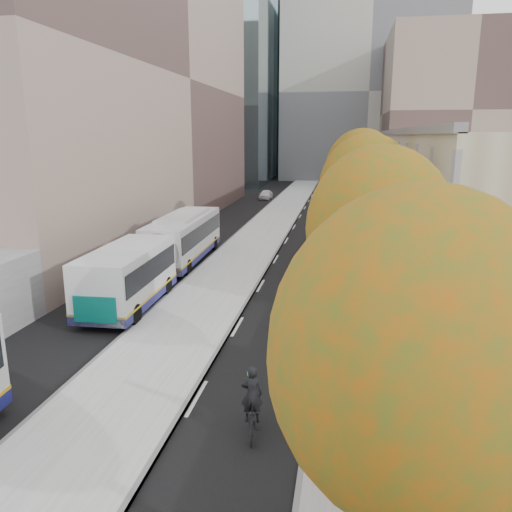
% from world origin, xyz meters
% --- Properties ---
extents(bus_platform, '(4.25, 150.00, 0.15)m').
position_xyz_m(bus_platform, '(-3.88, 35.00, 0.07)').
color(bus_platform, '#AFAFAF').
rests_on(bus_platform, ground).
extents(sidewalk, '(4.75, 150.00, 0.08)m').
position_xyz_m(sidewalk, '(4.12, 35.00, 0.04)').
color(sidewalk, gray).
rests_on(sidewalk, ground).
extents(building_tan, '(18.00, 92.00, 8.00)m').
position_xyz_m(building_tan, '(15.50, 64.00, 4.00)').
color(building_tan, tan).
rests_on(building_tan, ground).
extents(building_midrise, '(24.00, 46.00, 25.00)m').
position_xyz_m(building_midrise, '(-22.50, 41.00, 12.50)').
color(building_midrise, gray).
rests_on(building_midrise, ground).
extents(building_far_block, '(30.00, 18.00, 30.00)m').
position_xyz_m(building_far_block, '(6.00, 96.00, 15.00)').
color(building_far_block, '#A6A397').
rests_on(building_far_block, ground).
extents(bus_shelter, '(1.90, 4.40, 2.53)m').
position_xyz_m(bus_shelter, '(5.69, 10.96, 2.19)').
color(bus_shelter, '#383A3F').
rests_on(bus_shelter, sidewalk).
extents(tree_b, '(4.00, 4.00, 6.97)m').
position_xyz_m(tree_b, '(3.60, 5.00, 5.04)').
color(tree_b, black).
rests_on(tree_b, sidewalk).
extents(tree_c, '(4.20, 4.20, 7.28)m').
position_xyz_m(tree_c, '(3.60, 13.00, 5.25)').
color(tree_c, black).
rests_on(tree_c, sidewalk).
extents(tree_d, '(4.40, 4.40, 7.60)m').
position_xyz_m(tree_d, '(3.60, 22.00, 5.47)').
color(tree_d, black).
rests_on(tree_d, sidewalk).
extents(tree_e, '(4.60, 4.60, 7.92)m').
position_xyz_m(tree_e, '(3.60, 31.00, 5.69)').
color(tree_e, black).
rests_on(tree_e, sidewalk).
extents(bus_far, '(2.94, 17.22, 2.86)m').
position_xyz_m(bus_far, '(-7.27, 24.69, 1.56)').
color(bus_far, silver).
rests_on(bus_far, ground).
extents(cyclist, '(0.68, 1.64, 2.03)m').
position_xyz_m(cyclist, '(0.38, 10.38, 0.75)').
color(cyclist, black).
rests_on(cyclist, ground).
extents(distant_car, '(1.47, 3.49, 1.18)m').
position_xyz_m(distant_car, '(-7.17, 61.04, 0.59)').
color(distant_car, white).
rests_on(distant_car, ground).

